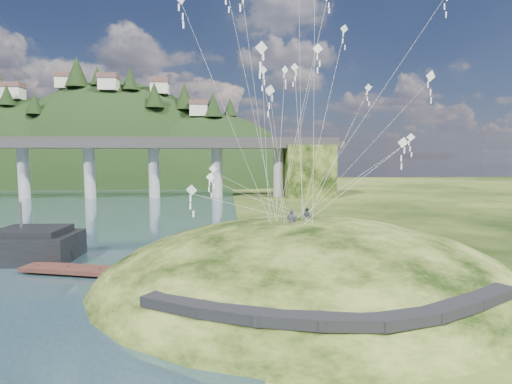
{
  "coord_description": "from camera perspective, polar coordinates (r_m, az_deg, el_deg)",
  "views": [
    {
      "loc": [
        1.33,
        -30.03,
        10.24
      ],
      "look_at": [
        4.0,
        6.0,
        7.0
      ],
      "focal_mm": 28.0,
      "sensor_mm": 36.0,
      "label": 1
    }
  ],
  "objects": [
    {
      "name": "footpath",
      "position": [
        22.7,
        12.21,
        -16.04
      ],
      "size": [
        22.29,
        5.84,
        0.83
      ],
      "color": "black",
      "rests_on": "ground"
    },
    {
      "name": "wooden_dock",
      "position": [
        37.31,
        -21.36,
        -10.45
      ],
      "size": [
        14.41,
        5.86,
        1.02
      ],
      "color": "#351A15",
      "rests_on": "ground"
    },
    {
      "name": "kite_swarm",
      "position": [
        33.06,
        5.15,
        16.58
      ],
      "size": [
        19.57,
        15.98,
        21.32
      ],
      "color": "white",
      "rests_on": "ground"
    },
    {
      "name": "grass_hill",
      "position": [
        34.75,
        7.32,
        -14.66
      ],
      "size": [
        36.0,
        32.0,
        13.0
      ],
      "color": "black",
      "rests_on": "ground"
    },
    {
      "name": "kite_flyers",
      "position": [
        33.97,
        6.27,
        -2.39
      ],
      "size": [
        2.76,
        3.89,
        2.01
      ],
      "color": "#282936",
      "rests_on": "ground"
    },
    {
      "name": "ground",
      "position": [
        31.75,
        -6.6,
        -13.72
      ],
      "size": [
        320.0,
        320.0,
        0.0
      ],
      "primitive_type": "plane",
      "color": "black",
      "rests_on": "ground"
    },
    {
      "name": "far_ridge",
      "position": [
        159.67,
        -20.56,
        -1.56
      ],
      "size": [
        153.0,
        70.0,
        94.5
      ],
      "color": "black",
      "rests_on": "ground"
    },
    {
      "name": "bridge",
      "position": [
        103.88,
        -19.82,
        4.52
      ],
      "size": [
        160.0,
        11.0,
        15.0
      ],
      "color": "#2D2B2B",
      "rests_on": "ground"
    }
  ]
}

